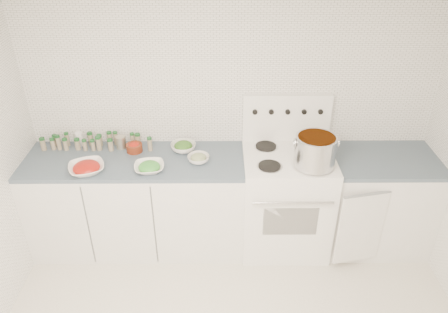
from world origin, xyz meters
The scene contains 13 objects.
room_walls centered at (0.00, 0.00, 1.56)m, with size 3.54×3.04×2.52m.
counter_left centered at (-0.82, 1.19, 0.45)m, with size 1.85×0.62×0.90m.
stove centered at (0.48, 1.19, 0.50)m, with size 0.76×0.70×1.36m.
counter_right centered at (1.30, 1.19, 0.45)m, with size 0.89×0.71×0.90m.
stock_pot centered at (0.66, 1.03, 1.08)m, with size 0.35×0.33×0.25m.
bowl_tomato centered at (-1.16, 1.00, 0.94)m, with size 0.36×0.36×0.09m.
bowl_snowpea centered at (-0.67, 1.01, 0.93)m, with size 0.27×0.27×0.08m.
bowl_broccoli centered at (-0.42, 1.33, 0.94)m, with size 0.28×0.28×0.09m.
bowl_zucchini centered at (-0.28, 1.15, 0.93)m, with size 0.21×0.21×0.07m.
bowl_pepper centered at (-0.84, 1.32, 0.94)m, with size 0.14×0.14×0.08m.
salt_canister centered at (-1.34, 1.44, 0.96)m, with size 0.06×0.06×0.12m, color white.
tin_can centered at (-0.96, 1.38, 0.96)m, with size 0.08×0.08×0.11m, color #A39D8A.
spice_cluster centered at (-1.22, 1.39, 0.96)m, with size 0.97×0.15×0.14m.
Camera 1 is at (-0.08, -1.94, 2.81)m, focal length 35.00 mm.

